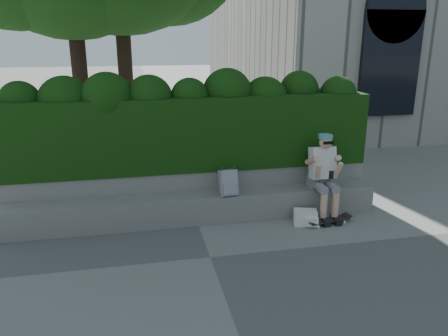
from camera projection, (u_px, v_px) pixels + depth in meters
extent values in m
plane|color=slate|center=(210.00, 257.00, 5.95)|extent=(80.00, 80.00, 0.00)
cube|color=gray|center=(197.00, 208.00, 7.05)|extent=(6.00, 0.45, 0.45)
cube|color=gray|center=(192.00, 189.00, 7.45)|extent=(6.00, 0.50, 0.75)
cube|color=black|center=(189.00, 131.00, 7.38)|extent=(6.00, 1.00, 1.20)
cylinder|color=black|center=(127.00, 90.00, 10.58)|extent=(0.34, 0.34, 3.26)
cylinder|color=black|center=(82.00, 98.00, 10.28)|extent=(0.36, 0.36, 2.98)
cube|color=slate|center=(319.00, 181.00, 7.31)|extent=(0.36, 0.26, 0.22)
cube|color=silver|center=(322.00, 163.00, 7.15)|extent=(0.40, 0.32, 0.55)
sphere|color=tan|center=(326.00, 142.00, 6.98)|extent=(0.21, 0.21, 0.21)
cylinder|color=teal|center=(326.00, 136.00, 6.97)|extent=(0.23, 0.23, 0.06)
cube|color=black|center=(331.00, 175.00, 6.85)|extent=(0.07, 0.02, 0.13)
cylinder|color=tan|center=(324.00, 209.00, 6.97)|extent=(0.11, 0.11, 0.47)
cylinder|color=tan|center=(335.00, 208.00, 7.01)|extent=(0.11, 0.11, 0.47)
cube|color=black|center=(324.00, 221.00, 6.97)|extent=(0.10, 0.26, 0.10)
cube|color=black|center=(336.00, 220.00, 7.01)|extent=(0.10, 0.26, 0.10)
cube|color=black|center=(329.00, 220.00, 6.98)|extent=(0.73, 0.30, 0.02)
cylinder|color=silver|center=(318.00, 227.00, 6.84)|extent=(0.05, 0.04, 0.05)
cylinder|color=silver|center=(313.00, 223.00, 6.97)|extent=(0.05, 0.04, 0.05)
cylinder|color=silver|center=(344.00, 222.00, 7.02)|extent=(0.05, 0.04, 0.05)
cylinder|color=silver|center=(339.00, 218.00, 7.15)|extent=(0.05, 0.04, 0.05)
cube|color=#B1B1B7|center=(228.00, 183.00, 6.93)|extent=(0.30, 0.18, 0.41)
cube|color=white|center=(305.00, 217.00, 6.96)|extent=(0.41, 0.34, 0.23)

